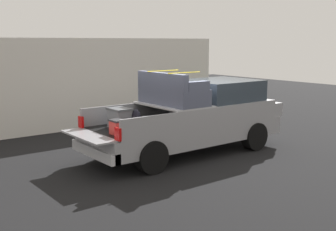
# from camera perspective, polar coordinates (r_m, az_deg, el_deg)

# --- Properties ---
(ground_plane) EXTENTS (40.00, 40.00, 0.00)m
(ground_plane) POSITION_cam_1_polar(r_m,az_deg,el_deg) (11.50, 2.38, -5.09)
(ground_plane) COLOR black
(pickup_truck) EXTENTS (6.05, 2.06, 2.23)m
(pickup_truck) POSITION_cam_1_polar(r_m,az_deg,el_deg) (11.53, 3.83, -0.13)
(pickup_truck) COLOR gray
(pickup_truck) RESTS_ON ground_plane
(building_facade) EXTENTS (10.70, 0.36, 3.10)m
(building_facade) POSITION_cam_1_polar(r_m,az_deg,el_deg) (15.09, -10.10, 4.34)
(building_facade) COLOR silver
(building_facade) RESTS_ON ground_plane
(trash_can) EXTENTS (0.60, 0.60, 0.98)m
(trash_can) POSITION_cam_1_polar(r_m,az_deg,el_deg) (16.59, 7.51, 1.24)
(trash_can) COLOR #1E592D
(trash_can) RESTS_ON ground_plane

